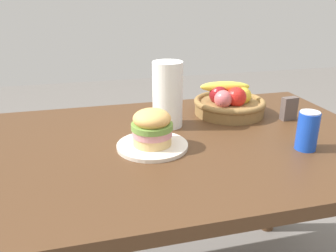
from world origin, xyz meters
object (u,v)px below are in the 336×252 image
at_px(plate, 152,146).
at_px(sandwich, 152,127).
at_px(fruit_basket, 229,102).
at_px(paper_towel_roll, 168,95).
at_px(napkin_holder, 289,109).
at_px(soda_can, 308,131).

bearing_deg(plate, sandwich, -90.00).
relative_size(fruit_basket, paper_towel_roll, 1.21).
xyz_separation_m(sandwich, napkin_holder, (0.57, 0.12, -0.03)).
relative_size(soda_can, napkin_holder, 1.40).
bearing_deg(napkin_holder, soda_can, -116.74).
height_order(sandwich, napkin_holder, sandwich).
xyz_separation_m(soda_can, napkin_holder, (0.10, 0.26, -0.02)).
distance_m(sandwich, soda_can, 0.49).
bearing_deg(paper_towel_roll, plate, -118.47).
relative_size(plate, fruit_basket, 0.79).
height_order(sandwich, paper_towel_roll, paper_towel_roll).
distance_m(plate, paper_towel_roll, 0.23).
relative_size(plate, napkin_holder, 2.56).
bearing_deg(paper_towel_roll, fruit_basket, 14.01).
bearing_deg(soda_can, fruit_basket, 104.29).
distance_m(sandwich, paper_towel_roll, 0.21).
bearing_deg(sandwich, paper_towel_roll, 61.53).
height_order(paper_towel_roll, napkin_holder, paper_towel_roll).
height_order(soda_can, fruit_basket, fruit_basket).
bearing_deg(paper_towel_roll, soda_can, -39.82).
xyz_separation_m(paper_towel_roll, napkin_holder, (0.47, -0.05, -0.07)).
distance_m(soda_can, fruit_basket, 0.39).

